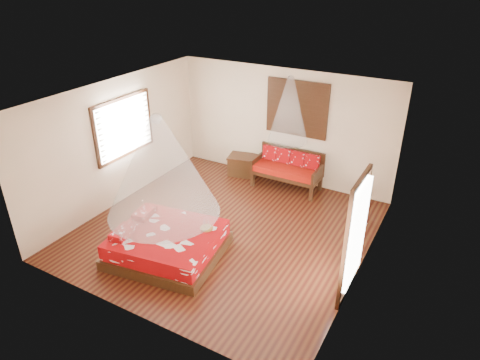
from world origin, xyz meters
The scene contains 10 objects.
room centered at (0.00, 0.00, 1.40)m, with size 5.54×5.54×2.84m.
bed centered at (-0.52, -1.27, 0.25)m, with size 2.17×2.02×0.63m.
daybed centered at (0.33, 2.38, 0.52)m, with size 1.65×0.73×0.94m.
storage_chest centered at (-0.94, 2.45, 0.26)m, with size 0.85×0.69×0.51m.
shutter_panel centered at (0.33, 2.72, 1.90)m, with size 1.52×0.06×1.32m.
window_left centered at (-2.71, 0.20, 1.70)m, with size 0.10×1.74×1.34m.
glazed_door centered at (2.72, -0.60, 1.07)m, with size 0.08×1.02×2.16m.
wine_tray centered at (0.07, -0.80, 0.55)m, with size 0.24×0.24×0.20m.
mosquito_net_main centered at (-0.51, -1.26, 1.85)m, with size 1.99×1.99×1.80m, color white.
mosquito_net_daybed centered at (0.33, 2.25, 2.00)m, with size 0.92×0.92×1.50m, color white.
Camera 1 is at (3.89, -6.33, 4.94)m, focal length 32.00 mm.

